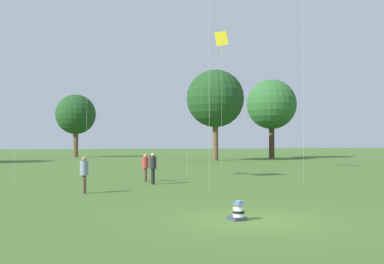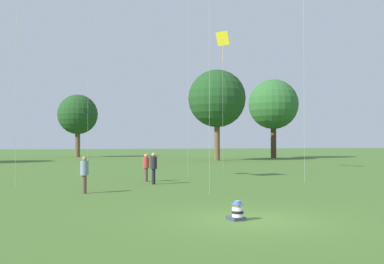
# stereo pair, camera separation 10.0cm
# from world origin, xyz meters

# --- Properties ---
(ground_plane) EXTENTS (300.00, 300.00, 0.00)m
(ground_plane) POSITION_xyz_m (0.00, 0.00, 0.00)
(ground_plane) COLOR #426628
(seated_toddler) EXTENTS (0.47, 0.55, 0.56)m
(seated_toddler) POSITION_xyz_m (-0.42, 0.10, 0.23)
(seated_toddler) COLOR #383D56
(seated_toddler) RESTS_ON ground
(person_standing_1) EXTENTS (0.46, 0.46, 1.61)m
(person_standing_1) POSITION_xyz_m (-4.25, 8.25, 0.95)
(person_standing_1) COLOR brown
(person_standing_1) RESTS_ON ground
(person_standing_2) EXTENTS (0.52, 0.52, 1.57)m
(person_standing_2) POSITION_xyz_m (-0.59, 13.36, 0.92)
(person_standing_2) COLOR brown
(person_standing_2) RESTS_ON ground
(person_standing_3) EXTENTS (0.40, 0.40, 1.67)m
(person_standing_3) POSITION_xyz_m (-0.51, 11.63, 0.99)
(person_standing_3) COLOR black
(person_standing_3) RESTS_ON ground
(kite_0) EXTENTS (0.99, 1.12, 11.23)m
(kite_0) POSITION_xyz_m (7.36, 22.37, 10.42)
(kite_0) COLOR yellow
(kite_0) RESTS_ON ground
(distant_tree_1) EXTENTS (7.12, 7.12, 11.28)m
(distant_tree_1) POSITION_xyz_m (23.94, 46.45, 7.68)
(distant_tree_1) COLOR #473323
(distant_tree_1) RESTS_ON ground
(distant_tree_2) EXTENTS (6.12, 6.12, 9.65)m
(distant_tree_2) POSITION_xyz_m (-2.79, 59.38, 6.53)
(distant_tree_2) COLOR brown
(distant_tree_2) RESTS_ON ground
(distant_tree_3) EXTENTS (7.22, 7.22, 11.37)m
(distant_tree_3) POSITION_xyz_m (13.52, 41.15, 7.73)
(distant_tree_3) COLOR brown
(distant_tree_3) RESTS_ON ground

